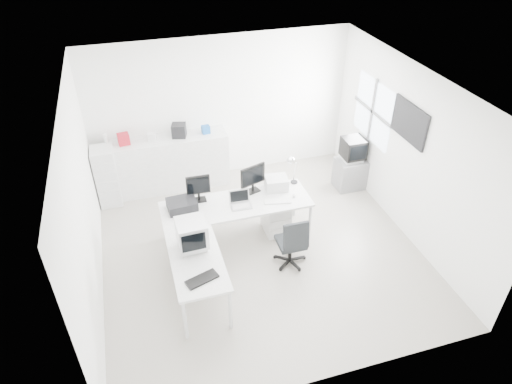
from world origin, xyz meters
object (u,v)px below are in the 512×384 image
object	(u,v)px
filing_cabinet	(107,176)
inkjet_printer	(182,205)
side_desk	(198,279)
laptop	(241,200)
lcd_monitor_large	(253,179)
lcd_monitor_small	(198,188)
tv_cabinet	(350,173)
office_chair	(291,240)
crt_tv	(353,150)
laser_printer	(276,183)
drawer_pedestal	(276,216)
sideboard	(172,163)
crt_monitor	(192,236)
main_desk	(237,222)

from	to	relation	value
filing_cabinet	inkjet_printer	bearing A→B (deg)	-54.97
side_desk	filing_cabinet	world-z (taller)	filing_cabinet
side_desk	laptop	size ratio (longest dim) A/B	3.88
lcd_monitor_large	lcd_monitor_small	bearing A→B (deg)	160.80
lcd_monitor_small	tv_cabinet	world-z (taller)	lcd_monitor_small
office_chair	crt_tv	size ratio (longest dim) A/B	1.85
side_desk	filing_cabinet	size ratio (longest dim) A/B	1.24
laptop	laser_printer	size ratio (longest dim) A/B	0.99
laptop	office_chair	world-z (taller)	laptop
tv_cabinet	crt_tv	size ratio (longest dim) A/B	1.20
side_desk	office_chair	size ratio (longest dim) A/B	1.51
lcd_monitor_large	office_chair	distance (m)	1.20
drawer_pedestal	crt_tv	bearing A→B (deg)	25.48
inkjet_printer	sideboard	world-z (taller)	sideboard
lcd_monitor_large	office_chair	xyz separation A→B (m)	(0.31, -1.03, -0.52)
tv_cabinet	filing_cabinet	distance (m)	4.58
crt_monitor	crt_tv	size ratio (longest dim) A/B	0.84
crt_monitor	office_chair	xyz separation A→B (m)	(1.51, 0.07, -0.50)
lcd_monitor_small	filing_cabinet	xyz separation A→B (m)	(-1.44, 1.47, -0.42)
laptop	filing_cabinet	world-z (taller)	filing_cabinet
main_desk	side_desk	bearing A→B (deg)	-127.69
laptop	main_desk	bearing A→B (deg)	118.56
main_desk	filing_cabinet	size ratio (longest dim) A/B	2.13
laptop	crt_tv	bearing A→B (deg)	24.37
inkjet_printer	main_desk	bearing A→B (deg)	-10.40
inkjet_printer	tv_cabinet	xyz separation A→B (m)	(3.36, 0.81, -0.53)
main_desk	filing_cabinet	bearing A→B (deg)	139.07
inkjet_printer	laptop	xyz separation A→B (m)	(0.90, -0.20, 0.04)
inkjet_printer	laser_printer	world-z (taller)	laser_printer
laser_printer	crt_tv	size ratio (longest dim) A/B	0.73
lcd_monitor_small	drawer_pedestal	bearing A→B (deg)	-7.62
tv_cabinet	filing_cabinet	bearing A→B (deg)	169.78
sideboard	inkjet_printer	bearing A→B (deg)	-92.16
tv_cabinet	crt_tv	xyz separation A→B (m)	(0.00, 0.00, 0.52)
drawer_pedestal	sideboard	size ratio (longest dim) A/B	0.28
tv_cabinet	laser_printer	bearing A→B (deg)	-158.52
inkjet_printer	crt_tv	world-z (taller)	crt_tv
inkjet_printer	laptop	world-z (taller)	laptop
filing_cabinet	tv_cabinet	bearing A→B (deg)	-10.22
laptop	crt_monitor	xyz separation A→B (m)	(-0.90, -0.75, 0.09)
side_desk	tv_cabinet	size ratio (longest dim) A/B	2.34
drawer_pedestal	lcd_monitor_large	size ratio (longest dim) A/B	1.26
crt_monitor	lcd_monitor_large	bearing A→B (deg)	40.49
lcd_monitor_large	main_desk	bearing A→B (deg)	-163.67
lcd_monitor_large	tv_cabinet	distance (m)	2.36
side_desk	inkjet_printer	distance (m)	1.28
lcd_monitor_small	crt_tv	xyz separation A→B (m)	(3.06, 0.66, -0.16)
lcd_monitor_large	crt_tv	xyz separation A→B (m)	(2.16, 0.66, -0.16)
crt_monitor	tv_cabinet	bearing A→B (deg)	25.66
lcd_monitor_large	filing_cabinet	distance (m)	2.80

